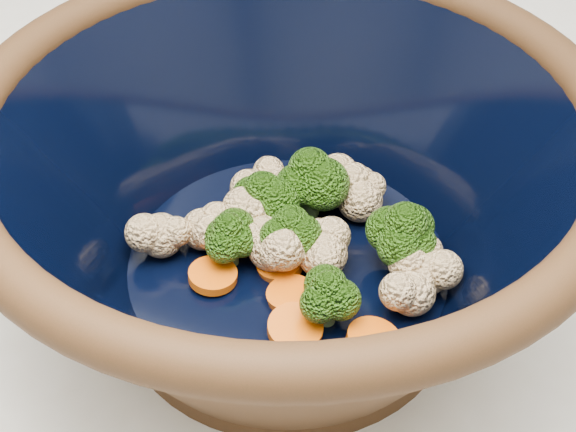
% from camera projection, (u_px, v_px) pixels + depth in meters
% --- Properties ---
extents(mixing_bowl, '(0.38, 0.38, 0.16)m').
position_uv_depth(mixing_bowl, '(288.00, 197.00, 0.48)').
color(mixing_bowl, black).
rests_on(mixing_bowl, counter).
extents(vegetable_pile, '(0.20, 0.15, 0.06)m').
position_uv_depth(vegetable_pile, '(303.00, 225.00, 0.51)').
color(vegetable_pile, '#608442').
rests_on(vegetable_pile, mixing_bowl).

